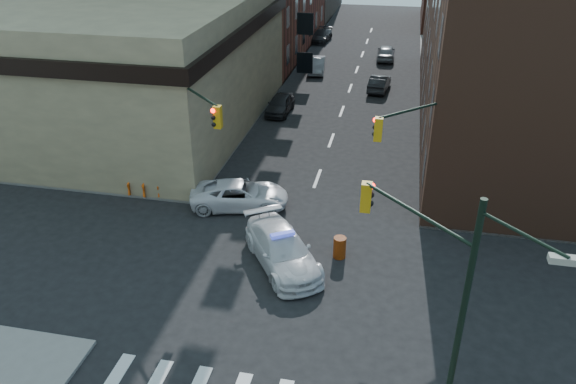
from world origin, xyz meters
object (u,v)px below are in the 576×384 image
at_px(pedestrian_b, 177,155).
at_px(parked_car_enear, 379,83).
at_px(parked_car_wnear, 280,104).
at_px(police_car, 282,250).
at_px(barrel_road, 340,247).
at_px(pickup, 240,195).
at_px(parked_car_wfar, 317,65).
at_px(barricade_nw_a, 138,188).
at_px(barrel_bank, 218,192).
at_px(pedestrian_a, 138,157).

bearing_deg(pedestrian_b, parked_car_enear, 59.59).
height_order(parked_car_wnear, parked_car_enear, parked_car_wnear).
bearing_deg(police_car, barrel_road, -8.90).
xyz_separation_m(police_car, pedestrian_b, (-8.34, 8.24, 0.26)).
distance_m(pickup, parked_car_wfar, 26.52).
height_order(parked_car_enear, barricade_nw_a, parked_car_enear).
xyz_separation_m(police_car, barrel_bank, (-4.78, 5.26, -0.31)).
relative_size(police_car, pedestrian_b, 3.02).
bearing_deg(pickup, parked_car_wfar, -12.62).
relative_size(pickup, barrel_road, 4.98).
bearing_deg(police_car, barricade_nw_a, 119.73).
height_order(police_car, parked_car_wfar, police_car).
distance_m(police_car, pedestrian_b, 11.73).
height_order(parked_car_wnear, barrel_road, parked_car_wnear).
relative_size(barrel_road, barrel_bank, 1.06).
height_order(pickup, parked_car_wfar, pickup).
xyz_separation_m(parked_car_enear, pedestrian_a, (-13.37, -19.06, 0.28)).
distance_m(police_car, pedestrian_a, 13.24).
xyz_separation_m(parked_car_wfar, barricade_nw_a, (-5.82, -26.62, -0.13)).
bearing_deg(police_car, pickup, 92.00).
relative_size(pickup, barrel_bank, 5.26).
bearing_deg(barrel_road, barrel_bank, 150.41).
xyz_separation_m(parked_car_enear, barrel_bank, (-7.45, -21.61, -0.18)).
bearing_deg(barricade_nw_a, barrel_bank, 0.69).
relative_size(parked_car_wfar, barrel_bank, 4.28).
xyz_separation_m(parked_car_wfar, barrel_road, (5.99, -30.21, -0.18)).
xyz_separation_m(pedestrian_a, barrel_road, (13.18, -6.67, -0.43)).
xyz_separation_m(parked_car_wnear, pedestrian_a, (-6.21, -11.89, 0.25)).
bearing_deg(parked_car_wnear, police_car, -75.04).
bearing_deg(parked_car_enear, pedestrian_b, 65.31).
height_order(parked_car_wnear, parked_car_wfar, same).
bearing_deg(pickup, pedestrian_a, 54.87).
bearing_deg(parked_car_enear, police_car, 90.21).
bearing_deg(pedestrian_a, pickup, -17.31).
relative_size(parked_car_wfar, pedestrian_a, 2.64).
distance_m(barrel_road, barrel_bank, 8.35).
relative_size(barrel_road, barricade_nw_a, 0.94).
bearing_deg(parked_car_wnear, parked_car_enear, 47.15).
relative_size(pickup, pedestrian_b, 2.85).
xyz_separation_m(barrel_road, barricade_nw_a, (-11.81, 3.58, 0.05)).
distance_m(pedestrian_a, barrel_road, 14.78).
height_order(parked_car_wfar, barrel_bank, parked_car_wfar).
height_order(police_car, barrel_bank, police_car).
distance_m(pedestrian_b, barrel_bank, 4.68).
relative_size(parked_car_enear, barrel_bank, 4.14).
bearing_deg(barricade_nw_a, pedestrian_b, 68.15).
distance_m(pickup, barrel_bank, 1.44).
xyz_separation_m(police_car, barricade_nw_a, (-9.33, 4.72, -0.24)).
distance_m(pedestrian_b, barricade_nw_a, 3.70).
bearing_deg(parked_car_wfar, barrel_bank, -99.00).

